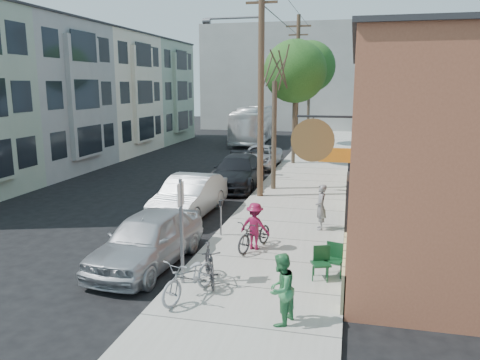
% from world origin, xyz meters
% --- Properties ---
extents(ground, '(120.00, 120.00, 0.00)m').
position_xyz_m(ground, '(0.00, 0.00, 0.00)').
color(ground, black).
extents(sidewalk, '(4.50, 58.00, 0.15)m').
position_xyz_m(sidewalk, '(4.25, 11.00, 0.07)').
color(sidewalk, '#A5A398').
rests_on(sidewalk, ground).
extents(cafe_building, '(6.60, 20.20, 6.61)m').
position_xyz_m(cafe_building, '(8.99, 4.99, 3.30)').
color(cafe_building, '#955137').
rests_on(cafe_building, ground).
extents(apartment_row, '(6.30, 32.00, 9.00)m').
position_xyz_m(apartment_row, '(-11.85, 14.00, 4.50)').
color(apartment_row, '#96A78D').
rests_on(apartment_row, ground).
extents(end_cap_building, '(18.00, 8.00, 12.00)m').
position_xyz_m(end_cap_building, '(-2.00, 42.00, 6.00)').
color(end_cap_building, '#999994').
rests_on(end_cap_building, ground).
extents(sign_post, '(0.07, 0.45, 2.80)m').
position_xyz_m(sign_post, '(2.35, -4.16, 1.83)').
color(sign_post, slate).
rests_on(sign_post, sidewalk).
extents(parking_meter_near, '(0.14, 0.14, 1.24)m').
position_xyz_m(parking_meter_near, '(2.25, -0.10, 0.98)').
color(parking_meter_near, slate).
rests_on(parking_meter_near, sidewalk).
extents(parking_meter_far, '(0.14, 0.14, 1.24)m').
position_xyz_m(parking_meter_far, '(2.25, 10.30, 0.98)').
color(parking_meter_far, slate).
rests_on(parking_meter_far, sidewalk).
extents(utility_pole_near, '(3.57, 0.28, 10.00)m').
position_xyz_m(utility_pole_near, '(2.39, 5.94, 5.41)').
color(utility_pole_near, '#503A28').
rests_on(utility_pole_near, sidewalk).
extents(utility_pole_far, '(1.80, 0.28, 10.00)m').
position_xyz_m(utility_pole_far, '(2.45, 19.92, 5.34)').
color(utility_pole_far, '#503A28').
rests_on(utility_pole_far, sidewalk).
extents(tree_bare, '(0.24, 0.24, 5.28)m').
position_xyz_m(tree_bare, '(2.80, 7.62, 2.79)').
color(tree_bare, '#44392C').
rests_on(tree_bare, sidewalk).
extents(tree_leafy_mid, '(4.02, 4.02, 7.95)m').
position_xyz_m(tree_leafy_mid, '(2.80, 15.60, 6.07)').
color(tree_leafy_mid, '#44392C').
rests_on(tree_leafy_mid, sidewalk).
extents(tree_leafy_far, '(4.32, 4.32, 8.74)m').
position_xyz_m(tree_leafy_far, '(2.80, 25.68, 6.71)').
color(tree_leafy_far, '#44392C').
rests_on(tree_leafy_far, sidewalk).
extents(patio_chair_a, '(0.65, 0.65, 0.88)m').
position_xyz_m(patio_chair_a, '(5.86, -3.08, 0.59)').
color(patio_chair_a, '#0F371C').
rests_on(patio_chair_a, sidewalk).
extents(patio_chair_b, '(0.62, 0.62, 0.88)m').
position_xyz_m(patio_chair_b, '(6.20, -2.75, 0.59)').
color(patio_chair_b, '#0F371C').
rests_on(patio_chair_b, sidewalk).
extents(patron_grey, '(0.48, 0.65, 1.65)m').
position_xyz_m(patron_grey, '(5.55, 1.38, 0.97)').
color(patron_grey, slate).
rests_on(patron_grey, sidewalk).
extents(patron_green, '(0.82, 0.93, 1.60)m').
position_xyz_m(patron_green, '(5.16, -5.68, 0.95)').
color(patron_green, '#338049').
rests_on(patron_green, sidewalk).
extents(cyclist, '(1.07, 0.75, 1.51)m').
position_xyz_m(cyclist, '(3.67, -1.18, 0.90)').
color(cyclist, maroon).
rests_on(cyclist, sidewalk).
extents(cyclist_bike, '(1.23, 1.95, 0.97)m').
position_xyz_m(cyclist_bike, '(3.67, -1.18, 0.63)').
color(cyclist_bike, black).
rests_on(cyclist_bike, sidewalk).
extents(parked_bike_a, '(1.13, 1.74, 1.02)m').
position_xyz_m(parked_bike_a, '(3.03, -3.98, 0.66)').
color(parked_bike_a, black).
rests_on(parked_bike_a, sidewalk).
extents(parked_bike_b, '(1.31, 2.13, 1.06)m').
position_xyz_m(parked_bike_b, '(2.83, -4.92, 0.68)').
color(parked_bike_b, gray).
rests_on(parked_bike_b, sidewalk).
extents(car_0, '(2.29, 4.91, 1.63)m').
position_xyz_m(car_0, '(0.80, -2.91, 0.81)').
color(car_0, '#ADAFB5').
rests_on(car_0, ground).
extents(car_1, '(1.91, 5.02, 1.63)m').
position_xyz_m(car_1, '(0.20, 2.46, 0.82)').
color(car_1, '#AAAFB2').
rests_on(car_1, ground).
extents(car_2, '(2.42, 5.66, 1.63)m').
position_xyz_m(car_2, '(0.80, 8.24, 0.81)').
color(car_2, black).
rests_on(car_2, ground).
extents(car_3, '(2.44, 5.04, 1.38)m').
position_xyz_m(car_3, '(0.80, 14.31, 0.69)').
color(car_3, '#AFB0B7').
rests_on(car_3, ground).
extents(bus, '(3.46, 11.73, 3.23)m').
position_xyz_m(bus, '(-2.34, 27.47, 1.61)').
color(bus, white).
rests_on(bus, ground).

